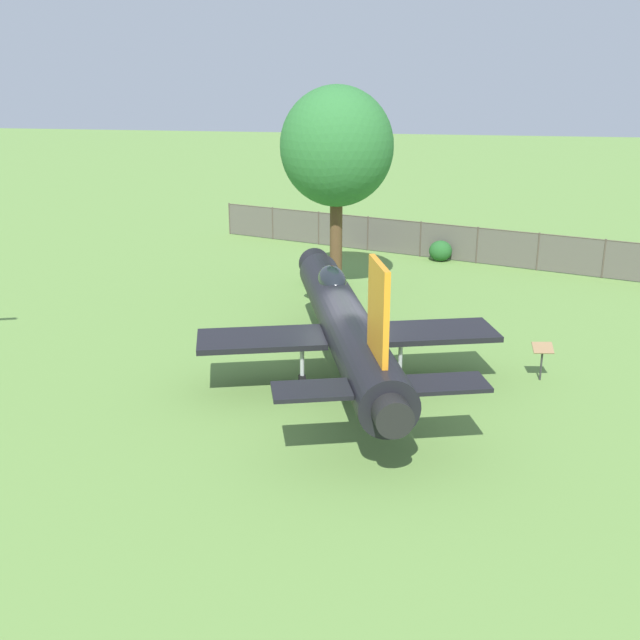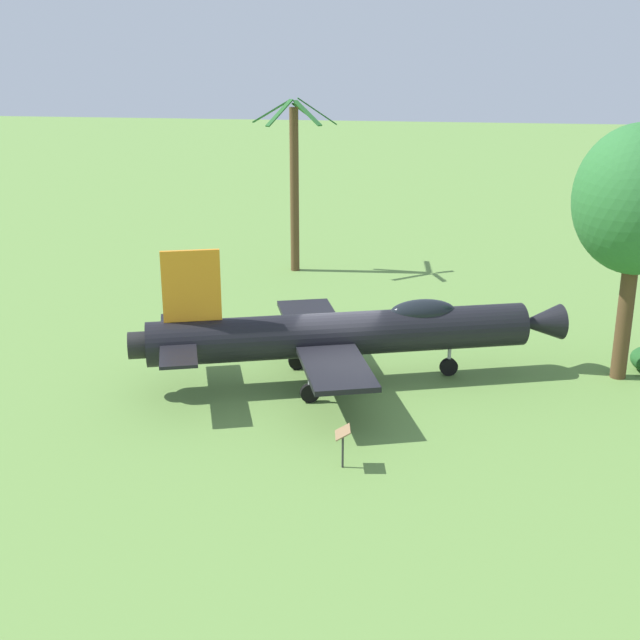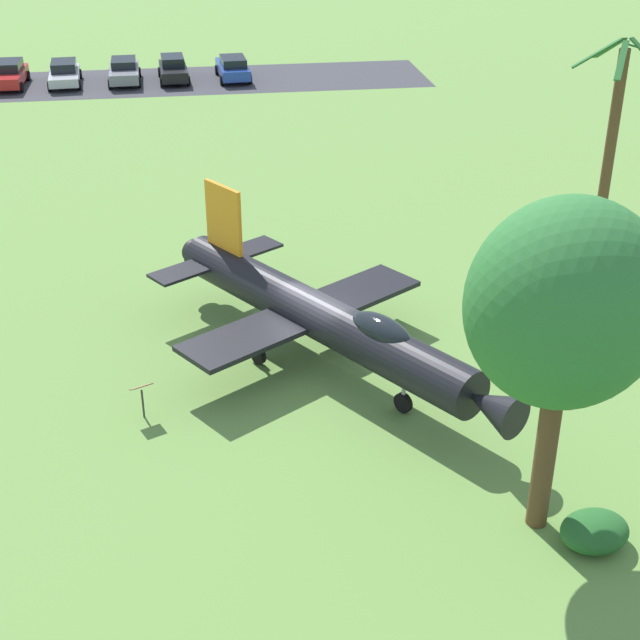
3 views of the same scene
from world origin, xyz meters
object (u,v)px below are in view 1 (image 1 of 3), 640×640
Objects in this scene: shrub_near_fence at (441,251)px; shrub_by_tree at (323,275)px; display_jet at (343,318)px; shade_tree at (337,148)px; info_plaque at (542,353)px.

shrub_near_fence is 0.66× the size of shrub_by_tree.
display_jet is 12.43× the size of shrub_near_fence.
shade_tree reaches higher than info_plaque.
shrub_by_tree is (4.79, 5.31, -0.10)m from shrub_near_fence.
display_jet is 10.38m from shrub_by_tree.
shrub_by_tree is 12.69m from info_plaque.
info_plaque is at bearing -103.72° from display_jet.
shrub_by_tree is at bearing -4.31° from display_jet.
display_jet reaches higher than shrub_by_tree.
shrub_by_tree is at bearing 47.93° from shrub_near_fence.
display_jet is at bearing 81.65° from shrub_near_fence.
display_jet is at bearing 104.33° from shrub_by_tree.
info_plaque is (-8.44, 9.47, 0.45)m from shrub_by_tree.
display_jet is 12.15× the size of info_plaque.
shrub_near_fence is at bearing -26.99° from display_jet.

